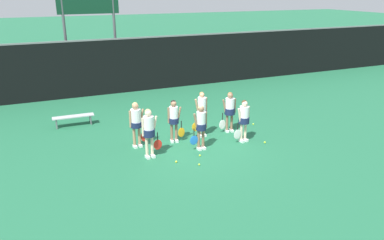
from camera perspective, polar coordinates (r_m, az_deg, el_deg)
name	(u,v)px	position (r m, az deg, el deg)	size (l,w,h in m)	color
ground_plane	(193,143)	(13.86, 0.22, -3.59)	(140.00, 140.00, 0.00)	#216642
fence_windscreen	(134,65)	(20.77, -8.80, 8.33)	(60.00, 0.08, 2.96)	black
scoreboard	(89,14)	(20.82, -15.44, 15.24)	(3.13, 0.15, 5.36)	#515156
bench_courtside	(73,117)	(16.24, -17.64, 0.39)	(1.67, 0.40, 0.44)	#B2B2B7
player_0	(149,129)	(12.45, -6.58, -1.37)	(0.69, 0.40, 1.72)	beige
player_1	(201,124)	(13.04, 1.36, -0.57)	(0.66, 0.37, 1.64)	#8C664C
player_2	(244,117)	(13.85, 7.91, 0.39)	(0.68, 0.40, 1.60)	beige
player_3	(136,121)	(13.36, -8.50, -0.11)	(0.70, 0.41, 1.68)	tan
player_4	(174,118)	(13.70, -2.77, 0.36)	(0.62, 0.36, 1.61)	#8C664C
player_5	(202,111)	(14.18, 1.48, 1.44)	(0.65, 0.37, 1.77)	tan
player_6	(230,109)	(14.74, 5.75, 1.74)	(0.69, 0.41, 1.63)	#8C664C
tennis_ball_0	(199,165)	(12.21, 1.10, -6.80)	(0.06, 0.06, 0.06)	#CCE033
tennis_ball_1	(176,162)	(12.39, -2.43, -6.37)	(0.07, 0.07, 0.07)	#CCE033
tennis_ball_2	(265,142)	(14.13, 11.04, -3.36)	(0.07, 0.07, 0.07)	#CCE033
tennis_ball_3	(253,124)	(15.91, 9.32, -0.62)	(0.07, 0.07, 0.07)	#CCE033
tennis_ball_4	(200,155)	(12.83, 1.20, -5.42)	(0.07, 0.07, 0.07)	#CCE033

